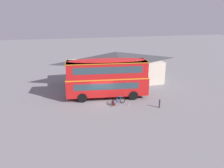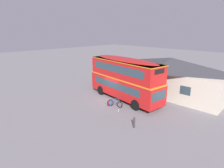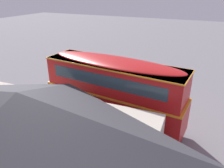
{
  "view_description": "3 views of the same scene",
  "coord_description": "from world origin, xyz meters",
  "px_view_note": "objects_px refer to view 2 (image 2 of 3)",
  "views": [
    {
      "loc": [
        -4.19,
        -24.46,
        10.4
      ],
      "look_at": [
        1.14,
        -0.46,
        2.2
      ],
      "focal_mm": 36.55,
      "sensor_mm": 36.0,
      "label": 1
    },
    {
      "loc": [
        14.43,
        -13.88,
        7.73
      ],
      "look_at": [
        0.04,
        -0.06,
        1.88
      ],
      "focal_mm": 29.62,
      "sensor_mm": 36.0,
      "label": 2
    },
    {
      "loc": [
        -4.48,
        13.1,
        8.88
      ],
      "look_at": [
        1.83,
        -0.69,
        2.17
      ],
      "focal_mm": 34.57,
      "sensor_mm": 36.0,
      "label": 3
    }
  ],
  "objects_px": {
    "water_bottle_green_metal": "(106,104)",
    "kerb_bollard": "(134,122)",
    "backpack_on_ground": "(109,103)",
    "double_decker_bus": "(125,77)",
    "water_bottle_clear_plastic": "(119,110)",
    "touring_bicycle": "(115,103)"
  },
  "relations": [
    {
      "from": "water_bottle_clear_plastic",
      "to": "kerb_bollard",
      "type": "xyz_separation_m",
      "value": [
        3.09,
        -1.35,
        0.38
      ]
    },
    {
      "from": "backpack_on_ground",
      "to": "kerb_bollard",
      "type": "bearing_deg",
      "value": -18.97
    },
    {
      "from": "water_bottle_green_metal",
      "to": "kerb_bollard",
      "type": "relative_size",
      "value": 0.26
    },
    {
      "from": "backpack_on_ground",
      "to": "water_bottle_clear_plastic",
      "type": "bearing_deg",
      "value": -10.1
    },
    {
      "from": "kerb_bollard",
      "to": "double_decker_bus",
      "type": "bearing_deg",
      "value": 139.68
    },
    {
      "from": "backpack_on_ground",
      "to": "water_bottle_clear_plastic",
      "type": "xyz_separation_m",
      "value": [
        1.71,
        -0.3,
        -0.16
      ]
    },
    {
      "from": "touring_bicycle",
      "to": "backpack_on_ground",
      "type": "bearing_deg",
      "value": -156.42
    },
    {
      "from": "water_bottle_clear_plastic",
      "to": "touring_bicycle",
      "type": "bearing_deg",
      "value": 153.89
    },
    {
      "from": "water_bottle_green_metal",
      "to": "kerb_bollard",
      "type": "xyz_separation_m",
      "value": [
        5.08,
        -1.4,
        0.38
      ]
    },
    {
      "from": "backpack_on_ground",
      "to": "kerb_bollard",
      "type": "xyz_separation_m",
      "value": [
        4.8,
        -1.65,
        0.21
      ]
    },
    {
      "from": "double_decker_bus",
      "to": "water_bottle_clear_plastic",
      "type": "distance_m",
      "value": 4.29
    },
    {
      "from": "touring_bicycle",
      "to": "water_bottle_clear_plastic",
      "type": "xyz_separation_m",
      "value": [
        1.13,
        -0.56,
        -0.25
      ]
    },
    {
      "from": "backpack_on_ground",
      "to": "water_bottle_green_metal",
      "type": "distance_m",
      "value": 0.41
    },
    {
      "from": "touring_bicycle",
      "to": "kerb_bollard",
      "type": "relative_size",
      "value": 1.77
    },
    {
      "from": "water_bottle_clear_plastic",
      "to": "water_bottle_green_metal",
      "type": "distance_m",
      "value": 1.98
    },
    {
      "from": "double_decker_bus",
      "to": "touring_bicycle",
      "type": "relative_size",
      "value": 5.77
    },
    {
      "from": "backpack_on_ground",
      "to": "water_bottle_green_metal",
      "type": "relative_size",
      "value": 2.23
    },
    {
      "from": "water_bottle_clear_plastic",
      "to": "water_bottle_green_metal",
      "type": "height_order",
      "value": "water_bottle_clear_plastic"
    },
    {
      "from": "backpack_on_ground",
      "to": "kerb_bollard",
      "type": "relative_size",
      "value": 0.57
    },
    {
      "from": "water_bottle_clear_plastic",
      "to": "kerb_bollard",
      "type": "bearing_deg",
      "value": -23.51
    },
    {
      "from": "backpack_on_ground",
      "to": "water_bottle_green_metal",
      "type": "bearing_deg",
      "value": -137.43
    },
    {
      "from": "touring_bicycle",
      "to": "backpack_on_ground",
      "type": "distance_m",
      "value": 0.63
    }
  ]
}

